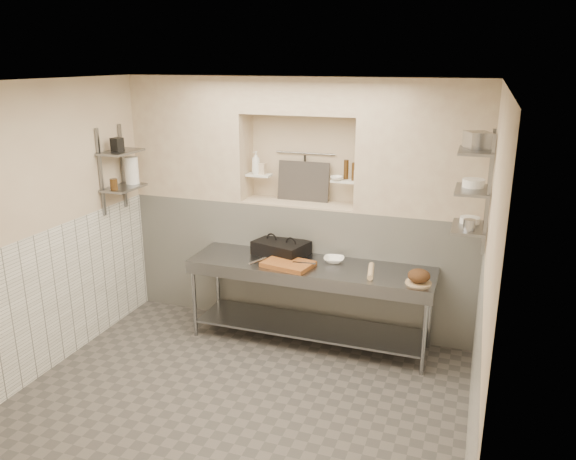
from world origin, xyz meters
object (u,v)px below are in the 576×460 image
at_px(prep_table, 310,288).
at_px(cutting_board, 288,264).
at_px(panini_press, 281,248).
at_px(rolling_pin, 371,271).
at_px(bread_loaf, 419,276).
at_px(bottle_soap, 256,163).
at_px(bowl_alcove, 336,178).
at_px(jug_left, 132,170).
at_px(mixing_bowl, 334,260).

bearing_deg(prep_table, cutting_board, -152.26).
bearing_deg(panini_press, rolling_pin, 1.81).
relative_size(prep_table, bread_loaf, 12.08).
bearing_deg(bottle_soap, cutting_board, -46.76).
xyz_separation_m(prep_table, bowl_alcove, (0.13, 0.52, 1.09)).
xyz_separation_m(cutting_board, bread_loaf, (1.34, -0.04, 0.06)).
bearing_deg(jug_left, cutting_board, -4.33).
xyz_separation_m(bread_loaf, jug_left, (-3.27, 0.18, 0.79)).
relative_size(bread_loaf, bottle_soap, 0.83).
height_order(mixing_bowl, bread_loaf, bread_loaf).
xyz_separation_m(mixing_bowl, bowl_alcove, (-0.09, 0.36, 0.81)).
bearing_deg(rolling_pin, bowl_alcove, 132.55).
bearing_deg(panini_press, bottle_soap, 157.89).
distance_m(prep_table, cutting_board, 0.36).
xyz_separation_m(bread_loaf, bowl_alcove, (-1.01, 0.67, 0.75)).
height_order(rolling_pin, bread_loaf, bread_loaf).
relative_size(prep_table, panini_press, 4.05).
height_order(mixing_bowl, jug_left, jug_left).
distance_m(cutting_board, jug_left, 2.11).
height_order(prep_table, rolling_pin, rolling_pin).
height_order(cutting_board, bowl_alcove, bowl_alcove).
xyz_separation_m(bottle_soap, bowl_alcove, (0.95, -0.02, -0.11)).
xyz_separation_m(rolling_pin, bowl_alcove, (-0.52, 0.57, 0.81)).
relative_size(cutting_board, bottle_soap, 1.93).
bearing_deg(cutting_board, mixing_bowl, 32.82).
bearing_deg(rolling_pin, prep_table, 175.94).
relative_size(rolling_pin, bowl_alcove, 2.73).
relative_size(prep_table, bottle_soap, 10.01).
xyz_separation_m(rolling_pin, bread_loaf, (0.48, -0.10, 0.05)).
xyz_separation_m(bowl_alcove, jug_left, (-2.26, -0.48, 0.03)).
xyz_separation_m(mixing_bowl, jug_left, (-2.35, -0.13, 0.84)).
bearing_deg(panini_press, jug_left, -158.25).
distance_m(mixing_bowl, bowl_alcove, 0.89).
distance_m(prep_table, bread_loaf, 1.20).
bearing_deg(bread_loaf, cutting_board, 178.42).
bearing_deg(mixing_bowl, cutting_board, -147.18).
distance_m(mixing_bowl, bottle_soap, 1.43).
relative_size(rolling_pin, bread_loaf, 1.75).
relative_size(bottle_soap, jug_left, 0.85).
bearing_deg(prep_table, rolling_pin, -4.06).
bearing_deg(bottle_soap, rolling_pin, -21.88).
xyz_separation_m(prep_table, cutting_board, (-0.20, -0.11, 0.28)).
distance_m(cutting_board, bowl_alcove, 1.08).
relative_size(mixing_bowl, bowl_alcove, 1.59).
height_order(panini_press, rolling_pin, panini_press).
distance_m(cutting_board, mixing_bowl, 0.50).
xyz_separation_m(mixing_bowl, bread_loaf, (0.92, -0.31, 0.05)).
relative_size(panini_press, bottle_soap, 2.47).
relative_size(rolling_pin, jug_left, 1.23).
bearing_deg(bread_loaf, jug_left, 176.80).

